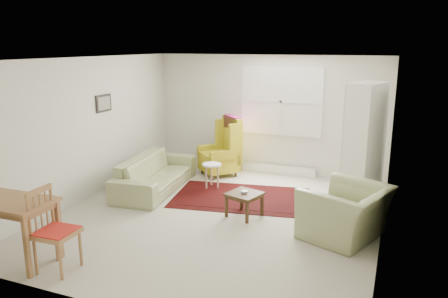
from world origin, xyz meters
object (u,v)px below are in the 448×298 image
at_px(sofa, 155,167).
at_px(armchair, 346,207).
at_px(desk_chair, 56,231).
at_px(desk, 6,229).
at_px(wingback_chair, 219,146).
at_px(cabinet, 365,145).
at_px(stool, 212,176).
at_px(coffee_table, 244,204).

distance_m(sofa, armchair, 3.71).
height_order(armchair, desk_chair, desk_chair).
relative_size(armchair, desk, 0.89).
bearing_deg(wingback_chair, desk_chair, -52.21).
xyz_separation_m(armchair, cabinet, (0.09, 1.52, 0.60)).
height_order(stool, desk, desk).
distance_m(cabinet, desk_chair, 5.02).
xyz_separation_m(sofa, armchair, (3.62, -0.83, 0.01)).
height_order(cabinet, desk_chair, cabinet).
bearing_deg(wingback_chair, coffee_table, -15.84).
relative_size(wingback_chair, cabinet, 0.60).
bearing_deg(sofa, desk_chair, -178.00).
xyz_separation_m(sofa, wingback_chair, (0.75, 1.32, 0.18)).
relative_size(stool, desk, 0.37).
bearing_deg(wingback_chair, stool, -34.98).
height_order(armchair, coffee_table, armchair).
distance_m(sofa, desk_chair, 3.16).
distance_m(armchair, coffee_table, 1.63).
bearing_deg(desk_chair, desk, 89.13).
bearing_deg(armchair, wingback_chair, -106.09).
bearing_deg(sofa, stool, -69.91).
distance_m(coffee_table, stool, 1.54).
height_order(sofa, cabinet, cabinet).
relative_size(desk, desk_chair, 1.26).
distance_m(sofa, wingback_chair, 1.53).
bearing_deg(desk, desk_chair, 1.73).
xyz_separation_m(sofa, desk_chair, (0.48, -3.12, 0.07)).
height_order(coffee_table, cabinet, cabinet).
relative_size(coffee_table, stool, 1.00).
bearing_deg(desk, armchair, 30.49).
height_order(wingback_chair, cabinet, cabinet).
distance_m(stool, desk_chair, 3.64).
bearing_deg(coffee_table, cabinet, 38.27).
relative_size(sofa, wingback_chair, 1.76).
xyz_separation_m(armchair, wingback_chair, (-2.86, 2.15, 0.17)).
height_order(wingback_chair, desk_chair, wingback_chair).
relative_size(stool, cabinet, 0.23).
bearing_deg(wingback_chair, cabinet, 29.34).
relative_size(coffee_table, cabinet, 0.23).
distance_m(stool, desk, 3.85).
bearing_deg(armchair, stool, -95.45).
height_order(sofa, stool, sofa).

